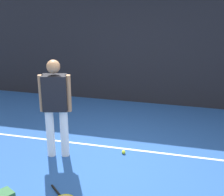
# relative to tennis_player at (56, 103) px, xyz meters

# --- Properties ---
(ground_plane) EXTENTS (12.00, 12.00, 0.00)m
(ground_plane) POSITION_rel_tennis_player_xyz_m (0.86, -0.02, -0.97)
(ground_plane) COLOR #234C93
(back_fence) EXTENTS (10.00, 0.10, 2.89)m
(back_fence) POSITION_rel_tennis_player_xyz_m (0.86, 2.98, 0.48)
(back_fence) COLOR black
(back_fence) RESTS_ON ground
(court_line) EXTENTS (9.00, 0.05, 0.00)m
(court_line) POSITION_rel_tennis_player_xyz_m (0.86, 0.50, -0.96)
(court_line) COLOR white
(court_line) RESTS_ON ground
(tennis_player) EXTENTS (0.52, 0.31, 1.70)m
(tennis_player) POSITION_rel_tennis_player_xyz_m (0.00, 0.00, 0.00)
(tennis_player) COLOR white
(tennis_player) RESTS_ON ground
(tennis_ball_near_player) EXTENTS (0.07, 0.07, 0.07)m
(tennis_ball_near_player) POSITION_rel_tennis_player_xyz_m (-0.89, 2.18, -0.93)
(tennis_ball_near_player) COLOR #CCE033
(tennis_ball_near_player) RESTS_ON ground
(tennis_ball_by_fence) EXTENTS (0.07, 0.07, 0.07)m
(tennis_ball_by_fence) POSITION_rel_tennis_player_xyz_m (1.09, 0.32, -0.93)
(tennis_ball_by_fence) COLOR #CCE033
(tennis_ball_by_fence) RESTS_ON ground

